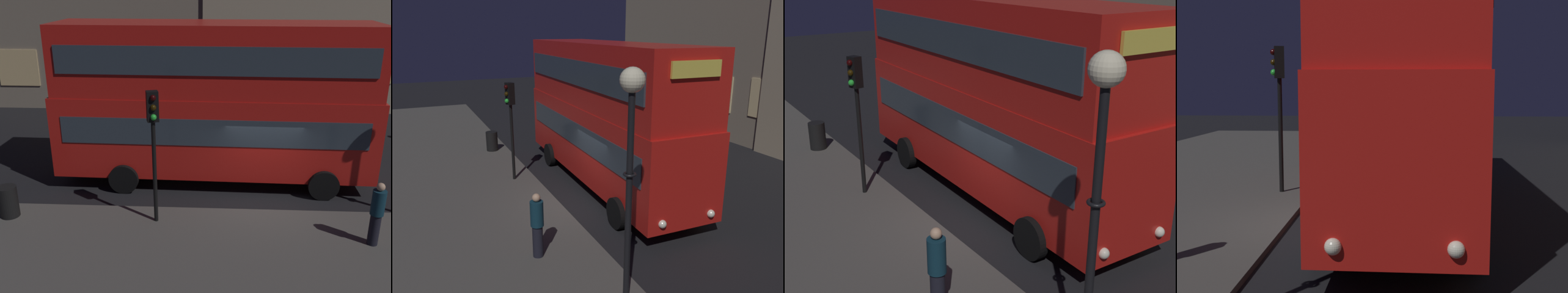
{
  "view_description": "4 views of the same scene",
  "coord_description": "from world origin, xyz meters",
  "views": [
    {
      "loc": [
        -1.51,
        -13.1,
        6.84
      ],
      "look_at": [
        -2.26,
        1.11,
        1.51
      ],
      "focal_mm": 40.41,
      "sensor_mm": 36.0,
      "label": 1
    },
    {
      "loc": [
        12.14,
        -5.37,
        6.06
      ],
      "look_at": [
        -1.66,
        1.0,
        1.63
      ],
      "focal_mm": 36.96,
      "sensor_mm": 36.0,
      "label": 2
    },
    {
      "loc": [
        10.13,
        -6.47,
        6.46
      ],
      "look_at": [
        -1.32,
        1.15,
        1.57
      ],
      "focal_mm": 47.84,
      "sensor_mm": 36.0,
      "label": 3
    },
    {
      "loc": [
        10.7,
        1.67,
        3.07
      ],
      "look_at": [
        -3.18,
        0.93,
        1.41
      ],
      "focal_mm": 47.78,
      "sensor_mm": 36.0,
      "label": 4
    }
  ],
  "objects": [
    {
      "name": "traffic_light_near_kerb",
      "position": [
        -3.29,
        -1.61,
        2.97
      ],
      "size": [
        0.38,
        0.39,
        3.97
      ],
      "rotation": [
        0.0,
        0.0,
        0.29
      ],
      "color": "black",
      "rests_on": "sidewalk_slab"
    },
    {
      "name": "double_decker_bus",
      "position": [
        -1.64,
        1.73,
        3.11
      ],
      "size": [
        11.12,
        3.11,
        5.61
      ],
      "rotation": [
        0.0,
        0.0,
        -0.02
      ],
      "color": "red",
      "rests_on": "ground"
    },
    {
      "name": "litter_bin",
      "position": [
        -7.79,
        -1.54,
        0.61
      ],
      "size": [
        0.57,
        0.57,
        0.97
      ],
      "primitive_type": "cylinder",
      "color": "black",
      "rests_on": "sidewalk_slab"
    },
    {
      "name": "ground_plane",
      "position": [
        0.0,
        0.0,
        0.0
      ],
      "size": [
        80.0,
        80.0,
        0.0
      ],
      "primitive_type": "plane",
      "color": "black"
    }
  ]
}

